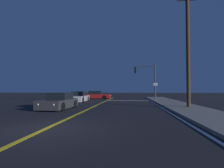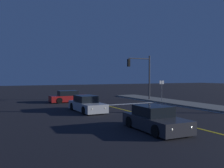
{
  "view_description": "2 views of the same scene",
  "coord_description": "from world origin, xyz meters",
  "px_view_note": "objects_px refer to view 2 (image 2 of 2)",
  "views": [
    {
      "loc": [
        3.43,
        -7.05,
        1.59
      ],
      "look_at": [
        0.97,
        16.48,
        2.31
      ],
      "focal_mm": 28.87,
      "sensor_mm": 36.0,
      "label": 1
    },
    {
      "loc": [
        -10.49,
        -3.32,
        2.97
      ],
      "look_at": [
        -1.31,
        14.76,
        2.33
      ],
      "focal_mm": 38.19,
      "sensor_mm": 36.0,
      "label": 2
    }
  ],
  "objects_px": {
    "car_parked_curb_silver": "(87,104)",
    "traffic_signal_near_right": "(142,71)",
    "street_sign_corner": "(162,88)",
    "car_distant_tail_charcoal": "(155,120)",
    "car_mid_block_red": "(70,97)"
  },
  "relations": [
    {
      "from": "car_distant_tail_charcoal",
      "to": "car_parked_curb_silver",
      "type": "height_order",
      "value": "same"
    },
    {
      "from": "car_parked_curb_silver",
      "to": "traffic_signal_near_right",
      "type": "height_order",
      "value": "traffic_signal_near_right"
    },
    {
      "from": "car_mid_block_red",
      "to": "car_parked_curb_silver",
      "type": "bearing_deg",
      "value": -5.33
    },
    {
      "from": "car_distant_tail_charcoal",
      "to": "car_parked_curb_silver",
      "type": "xyz_separation_m",
      "value": [
        -0.79,
        8.44,
        0.0
      ]
    },
    {
      "from": "car_mid_block_red",
      "to": "car_distant_tail_charcoal",
      "type": "bearing_deg",
      "value": 0.67
    },
    {
      "from": "car_distant_tail_charcoal",
      "to": "car_mid_block_red",
      "type": "relative_size",
      "value": 0.92
    },
    {
      "from": "traffic_signal_near_right",
      "to": "street_sign_corner",
      "type": "height_order",
      "value": "traffic_signal_near_right"
    },
    {
      "from": "car_parked_curb_silver",
      "to": "traffic_signal_near_right",
      "type": "relative_size",
      "value": 0.85
    },
    {
      "from": "car_parked_curb_silver",
      "to": "street_sign_corner",
      "type": "xyz_separation_m",
      "value": [
        10.08,
        2.56,
        1.13
      ]
    },
    {
      "from": "traffic_signal_near_right",
      "to": "car_distant_tail_charcoal",
      "type": "bearing_deg",
      "value": 58.54
    },
    {
      "from": "traffic_signal_near_right",
      "to": "car_parked_curb_silver",
      "type": "bearing_deg",
      "value": 30.13
    },
    {
      "from": "traffic_signal_near_right",
      "to": "street_sign_corner",
      "type": "distance_m",
      "value": 3.52
    },
    {
      "from": "traffic_signal_near_right",
      "to": "street_sign_corner",
      "type": "relative_size",
      "value": 2.18
    },
    {
      "from": "traffic_signal_near_right",
      "to": "street_sign_corner",
      "type": "xyz_separation_m",
      "value": [
        0.85,
        -2.8,
        -1.96
      ]
    },
    {
      "from": "car_parked_curb_silver",
      "to": "street_sign_corner",
      "type": "relative_size",
      "value": 1.85
    }
  ]
}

